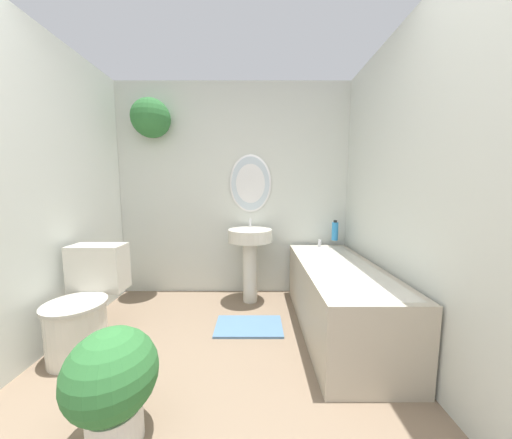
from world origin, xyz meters
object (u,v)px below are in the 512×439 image
object	(u,v)px
potted_plant	(113,380)
bathtub	(339,296)
shampoo_bottle	(336,231)
toilet	(87,305)
pedestal_sink	(251,249)

from	to	relation	value
potted_plant	bathtub	bearing A→B (deg)	36.15
shampoo_bottle	potted_plant	distance (m)	2.34
toilet	potted_plant	bearing A→B (deg)	-50.24
bathtub	potted_plant	world-z (taller)	bathtub
pedestal_sink	shampoo_bottle	size ratio (longest dim) A/B	4.03
toilet	potted_plant	xyz separation A→B (m)	(0.61, -0.74, -0.02)
potted_plant	shampoo_bottle	bearing A→B (deg)	47.46
bathtub	potted_plant	xyz separation A→B (m)	(-1.39, -1.01, 0.02)
pedestal_sink	shampoo_bottle	xyz separation A→B (m)	(0.94, 0.11, 0.17)
pedestal_sink	potted_plant	size ratio (longest dim) A/B	1.58
toilet	shampoo_bottle	size ratio (longest dim) A/B	3.46
bathtub	shampoo_bottle	size ratio (longest dim) A/B	7.10
toilet	pedestal_sink	world-z (taller)	pedestal_sink
bathtub	potted_plant	distance (m)	1.72
shampoo_bottle	potted_plant	bearing A→B (deg)	-132.54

